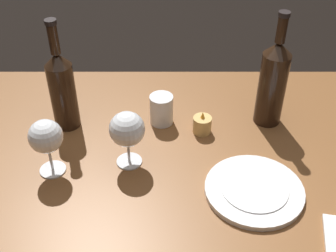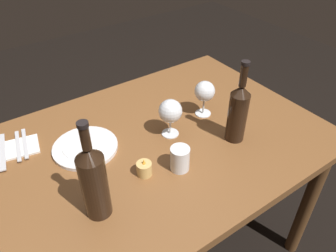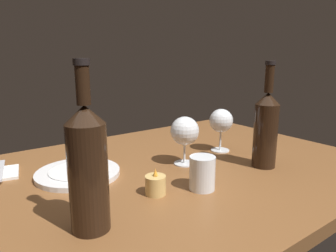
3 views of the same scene
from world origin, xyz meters
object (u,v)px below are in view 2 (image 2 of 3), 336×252
(wine_bottle_second, at_px, (94,181))
(water_tumbler, at_px, (180,160))
(votive_candle, at_px, (144,169))
(table_knife, at_px, (2,151))
(fork_outer, at_px, (25,143))
(dinner_plate, at_px, (85,147))
(wine_glass_left, at_px, (205,92))
(wine_bottle, at_px, (238,111))
(wine_glass_right, at_px, (171,112))
(folded_napkin, at_px, (12,150))
(fork_inner, at_px, (18,146))

(wine_bottle_second, distance_m, water_tumbler, 0.32)
(votive_candle, bearing_deg, table_knife, -46.00)
(fork_outer, bearing_deg, dinner_plate, 140.20)
(wine_glass_left, distance_m, wine_bottle, 0.19)
(wine_glass_right, relative_size, folded_napkin, 0.73)
(fork_inner, bearing_deg, wine_glass_left, 162.35)
(fork_inner, bearing_deg, votive_candle, 129.37)
(water_tumbler, bearing_deg, fork_outer, -46.70)
(votive_candle, height_order, folded_napkin, votive_candle)
(wine_bottle, distance_m, fork_inner, 0.81)
(water_tumbler, distance_m, dinner_plate, 0.36)
(wine_glass_right, bearing_deg, folded_napkin, -25.77)
(wine_glass_left, bearing_deg, table_knife, -16.44)
(wine_glass_left, height_order, dinner_plate, wine_glass_left)
(wine_bottle, distance_m, dinner_plate, 0.57)
(wine_bottle_second, xyz_separation_m, water_tumbler, (-0.30, -0.01, -0.09))
(folded_napkin, bearing_deg, water_tumbler, 136.68)
(water_tumbler, bearing_deg, wine_bottle_second, 1.57)
(wine_glass_right, xyz_separation_m, fork_outer, (0.48, -0.26, -0.09))
(wine_bottle, height_order, wine_bottle_second, wine_bottle_second)
(water_tumbler, relative_size, fork_outer, 0.49)
(water_tumbler, bearing_deg, votive_candle, -21.67)
(fork_inner, distance_m, fork_outer, 0.02)
(wine_glass_left, xyz_separation_m, folded_napkin, (0.72, -0.22, -0.10))
(votive_candle, distance_m, fork_inner, 0.49)
(wine_bottle_second, bearing_deg, fork_inner, -74.47)
(wine_bottle, xyz_separation_m, water_tumbler, (0.27, 0.01, -0.08))
(votive_candle, bearing_deg, wine_glass_right, -147.87)
(wine_glass_left, height_order, folded_napkin, wine_glass_left)
(dinner_plate, bearing_deg, folded_napkin, -32.95)
(wine_glass_right, bearing_deg, dinner_plate, -19.84)
(folded_napkin, relative_size, fork_outer, 1.16)
(fork_inner, relative_size, table_knife, 0.85)
(wine_glass_right, distance_m, table_knife, 0.62)
(votive_candle, bearing_deg, wine_bottle, 175.00)
(wine_glass_left, xyz_separation_m, wine_bottle, (0.01, 0.19, 0.02))
(wine_glass_left, distance_m, votive_candle, 0.43)
(table_knife, bearing_deg, water_tumbler, 138.52)
(fork_inner, xyz_separation_m, table_knife, (0.06, 0.00, 0.00))
(dinner_plate, height_order, table_knife, dinner_plate)
(fork_inner, height_order, fork_outer, same)
(wine_glass_right, height_order, votive_candle, wine_glass_right)
(wine_bottle, relative_size, fork_inner, 1.79)
(wine_glass_left, distance_m, table_knife, 0.79)
(wine_bottle, relative_size, fork_outer, 1.79)
(dinner_plate, distance_m, fork_inner, 0.25)
(dinner_plate, xyz_separation_m, fork_outer, (0.18, -0.15, 0.00))
(wine_glass_left, bearing_deg, fork_outer, -18.27)
(votive_candle, bearing_deg, folded_napkin, -48.44)
(water_tumbler, distance_m, folded_napkin, 0.62)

